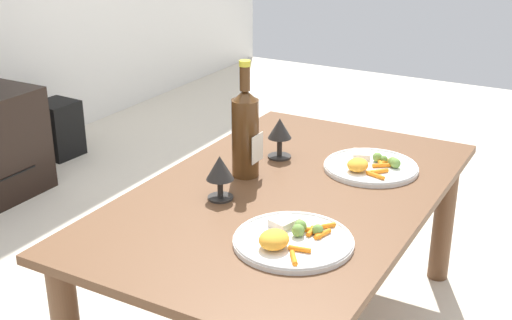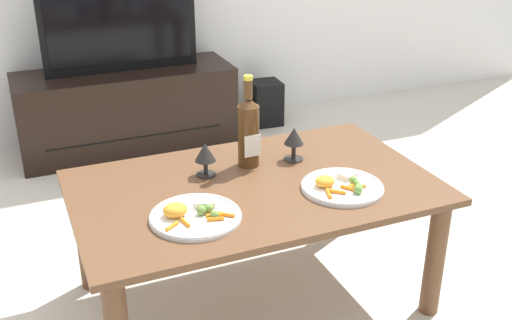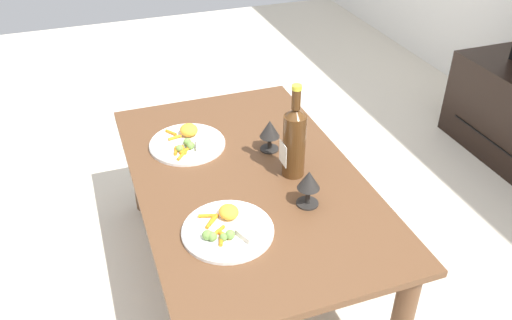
# 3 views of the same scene
# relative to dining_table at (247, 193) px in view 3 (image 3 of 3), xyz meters

# --- Properties ---
(ground_plane) EXTENTS (6.40, 6.40, 0.00)m
(ground_plane) POSITION_rel_dining_table_xyz_m (0.00, 0.00, -0.41)
(ground_plane) COLOR beige
(dining_table) EXTENTS (1.26, 0.77, 0.49)m
(dining_table) POSITION_rel_dining_table_xyz_m (0.00, 0.00, 0.00)
(dining_table) COLOR brown
(dining_table) RESTS_ON ground_plane
(wine_bottle) EXTENTS (0.08, 0.08, 0.35)m
(wine_bottle) POSITION_rel_dining_table_xyz_m (0.04, 0.16, 0.22)
(wine_bottle) COLOR #4C2D14
(wine_bottle) RESTS_ON dining_table
(goblet_left) EXTENTS (0.08, 0.08, 0.13)m
(goblet_left) POSITION_rel_dining_table_xyz_m (-0.13, 0.14, 0.16)
(goblet_left) COLOR black
(goblet_left) RESTS_ON dining_table
(goblet_right) EXTENTS (0.07, 0.07, 0.13)m
(goblet_right) POSITION_rel_dining_table_xyz_m (0.22, 0.14, 0.17)
(goblet_right) COLOR black
(goblet_right) RESTS_ON dining_table
(dinner_plate_left) EXTENTS (0.29, 0.29, 0.05)m
(dinner_plate_left) POSITION_rel_dining_table_xyz_m (-0.27, -0.15, 0.09)
(dinner_plate_left) COLOR white
(dinner_plate_left) RESTS_ON dining_table
(dinner_plate_right) EXTENTS (0.29, 0.29, 0.05)m
(dinner_plate_right) POSITION_rel_dining_table_xyz_m (0.26, -0.15, 0.09)
(dinner_plate_right) COLOR white
(dinner_plate_right) RESTS_ON dining_table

